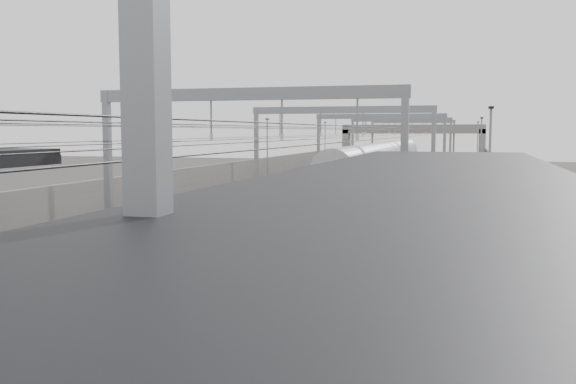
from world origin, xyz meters
The scene contains 12 objects.
platform_left centered at (-8.00, 45.00, 0.50)m, with size 4.00×120.00×1.00m, color black.
platform_right centered at (8.00, 45.00, 0.50)m, with size 4.00×120.00×1.00m, color black.
tracks centered at (0.00, 45.00, 0.05)m, with size 11.40×140.00×0.20m.
overhead_line centered at (0.00, 51.62, 6.14)m, with size 13.00×140.00×6.60m.
canopy_right centered at (8.03, 2.99, 5.09)m, with size 4.40×30.00×4.24m.
overbridge centered at (0.00, 100.00, 5.31)m, with size 22.00×2.20×6.90m.
wall_left centered at (-11.20, 45.00, 1.60)m, with size 0.30×120.00×3.20m, color slate.
wall_right centered at (11.20, 45.00, 1.60)m, with size 0.30×120.00×3.20m, color slate.
train centered at (1.50, 50.48, 1.95)m, with size 2.49×45.37×3.94m.
signal_green centered at (-5.20, 75.42, 2.42)m, with size 0.32×0.32×3.48m.
signal_red_near centered at (3.20, 69.90, 2.42)m, with size 0.32×0.32×3.48m.
signal_red_far centered at (5.40, 70.13, 2.42)m, with size 0.32×0.32×3.48m.
Camera 1 is at (8.64, -2.38, 5.87)m, focal length 40.00 mm.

